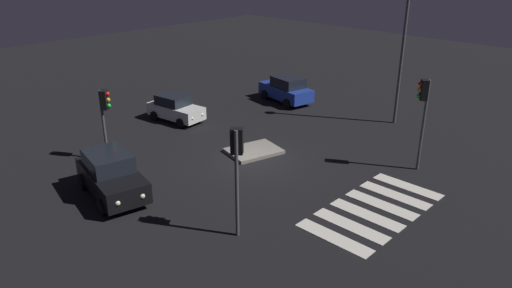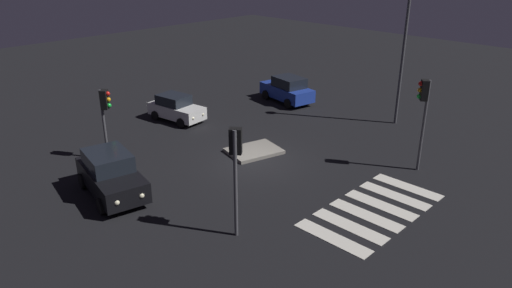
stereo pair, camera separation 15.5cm
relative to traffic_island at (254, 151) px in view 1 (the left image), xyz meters
name	(u,v)px [view 1 (the left image)]	position (x,y,z in m)	size (l,w,h in m)	color
ground_plane	(256,162)	(-0.80, -0.94, -0.09)	(80.00, 80.00, 0.00)	black
traffic_island	(254,151)	(0.00, 0.00, 0.00)	(3.10, 2.62, 0.18)	gray
car_black	(111,175)	(-7.63, 1.24, 0.86)	(2.74, 4.66, 1.93)	black
car_white	(175,108)	(0.25, 7.09, 0.70)	(2.10, 3.86, 1.62)	silver
car_blue	(286,89)	(8.04, 4.66, 0.80)	(2.52, 4.35, 1.80)	#1E389E
traffic_light_west	(105,108)	(-5.74, 4.66, 2.70)	(0.54, 0.53, 3.69)	#47474C
traffic_light_east	(423,103)	(4.02, -7.10, 3.33)	(0.54, 0.53, 4.52)	#47474C
traffic_light_south	(237,156)	(-5.94, -4.95, 3.14)	(0.53, 0.54, 4.26)	#47474C
street_lamp	(405,26)	(9.39, -3.04, 5.80)	(0.56, 0.56, 8.81)	#47474C
crosswalk_near	(374,210)	(-0.80, -7.77, -0.08)	(6.45, 3.20, 0.02)	silver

